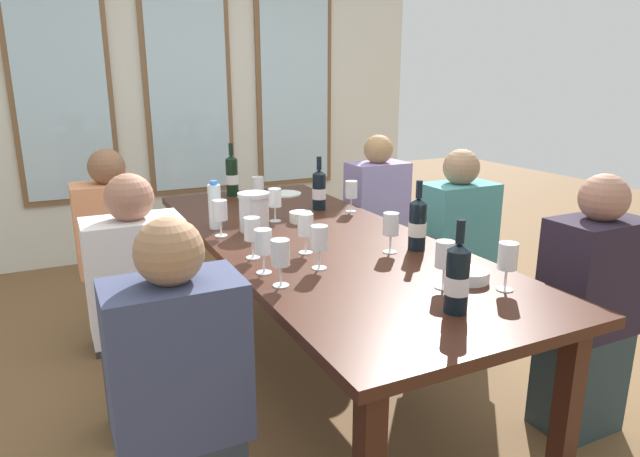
{
  "coord_description": "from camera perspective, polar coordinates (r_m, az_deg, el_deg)",
  "views": [
    {
      "loc": [
        -1.08,
        -2.24,
        1.47
      ],
      "look_at": [
        0.0,
        -0.03,
        0.79
      ],
      "focal_mm": 30.96,
      "sensor_mm": 36.0,
      "label": 1
    }
  ],
  "objects": [
    {
      "name": "dining_table",
      "position": [
        2.61,
        -0.29,
        -2.3
      ],
      "size": [
        0.97,
        2.46,
        0.74
      ],
      "color": "#391C12",
      "rests_on": "ground"
    },
    {
      "name": "water_bottle",
      "position": [
        2.77,
        -10.82,
        2.3
      ],
      "size": [
        0.06,
        0.06,
        0.24
      ],
      "color": "white",
      "rests_on": "dining_table"
    },
    {
      "name": "wine_glass_1",
      "position": [
        1.97,
        -4.12,
        -2.76
      ],
      "size": [
        0.07,
        0.07,
        0.17
      ],
      "color": "white",
      "rests_on": "dining_table"
    },
    {
      "name": "tasting_bowl_1",
      "position": [
        2.11,
        15.12,
        -4.69
      ],
      "size": [
        0.15,
        0.15,
        0.04
      ],
      "primitive_type": "cylinder",
      "color": "white",
      "rests_on": "dining_table"
    },
    {
      "name": "back_wall_with_windows",
      "position": [
        4.83,
        -13.6,
        14.77
      ],
      "size": [
        4.17,
        0.1,
        2.9
      ],
      "color": "silver",
      "rests_on": "ground"
    },
    {
      "name": "wine_glass_8",
      "position": [
        2.86,
        -4.69,
        3.03
      ],
      "size": [
        0.07,
        0.07,
        0.17
      ],
      "color": "white",
      "rests_on": "dining_table"
    },
    {
      "name": "wine_bottle_1",
      "position": [
        1.8,
        14.0,
        -4.98
      ],
      "size": [
        0.08,
        0.08,
        0.31
      ],
      "color": "black",
      "rests_on": "dining_table"
    },
    {
      "name": "seated_person_0",
      "position": [
        1.74,
        -14.15,
        -17.83
      ],
      "size": [
        0.38,
        0.24,
        1.11
      ],
      "color": "#30363F",
      "rests_on": "ground"
    },
    {
      "name": "wine_glass_3",
      "position": [
        2.63,
        -10.29,
        1.68
      ],
      "size": [
        0.07,
        0.07,
        0.17
      ],
      "color": "white",
      "rests_on": "dining_table"
    },
    {
      "name": "wine_bottle_3",
      "position": [
        3.53,
        -9.09,
        5.42
      ],
      "size": [
        0.08,
        0.08,
        0.33
      ],
      "color": "black",
      "rests_on": "dining_table"
    },
    {
      "name": "wine_glass_2",
      "position": [
        3.21,
        -6.43,
        4.4
      ],
      "size": [
        0.07,
        0.07,
        0.17
      ],
      "color": "white",
      "rests_on": "dining_table"
    },
    {
      "name": "ground_plane",
      "position": [
        2.89,
        -0.27,
        -15.13
      ],
      "size": [
        12.0,
        12.0,
        0.0
      ],
      "primitive_type": "plane",
      "color": "brown"
    },
    {
      "name": "wine_bottle_0",
      "position": [
        2.42,
        10.05,
        0.47
      ],
      "size": [
        0.08,
        0.08,
        0.31
      ],
      "color": "black",
      "rests_on": "dining_table"
    },
    {
      "name": "wine_glass_11",
      "position": [
        2.03,
        18.82,
        -2.84
      ],
      "size": [
        0.07,
        0.07,
        0.17
      ],
      "color": "white",
      "rests_on": "dining_table"
    },
    {
      "name": "wine_glass_0",
      "position": [
        2.1,
        -5.89,
        -1.59
      ],
      "size": [
        0.07,
        0.07,
        0.17
      ],
      "color": "white",
      "rests_on": "dining_table"
    },
    {
      "name": "seated_person_5",
      "position": [
        3.71,
        5.84,
        0.63
      ],
      "size": [
        0.38,
        0.24,
        1.11
      ],
      "color": "#2D2634",
      "rests_on": "ground"
    },
    {
      "name": "white_plate_0",
      "position": [
        3.55,
        -3.7,
        3.6
      ],
      "size": [
        0.22,
        0.22,
        0.01
      ],
      "primitive_type": "cylinder",
      "color": "white",
      "rests_on": "dining_table"
    },
    {
      "name": "wine_glass_4",
      "position": [
        2.33,
        -1.51,
        0.3
      ],
      "size": [
        0.07,
        0.07,
        0.17
      ],
      "color": "white",
      "rests_on": "dining_table"
    },
    {
      "name": "seated_person_4",
      "position": [
        3.2,
        -20.36,
        -2.7
      ],
      "size": [
        0.38,
        0.24,
        1.11
      ],
      "color": "#373231",
      "rests_on": "ground"
    },
    {
      "name": "metal_pitcher",
      "position": [
        2.7,
        -6.84,
        1.75
      ],
      "size": [
        0.16,
        0.16,
        0.19
      ],
      "color": "silver",
      "rests_on": "dining_table"
    },
    {
      "name": "seated_person_2",
      "position": [
        2.42,
        -18.11,
        -8.36
      ],
      "size": [
        0.38,
        0.24,
        1.11
      ],
      "color": "#243640",
      "rests_on": "ground"
    },
    {
      "name": "tasting_bowl_0",
      "position": [
        2.86,
        -2.03,
        1.2
      ],
      "size": [
        0.12,
        0.12,
        0.05
      ],
      "primitive_type": "cylinder",
      "color": "white",
      "rests_on": "dining_table"
    },
    {
      "name": "wine_glass_9",
      "position": [
        1.99,
        12.78,
        -2.86
      ],
      "size": [
        0.07,
        0.07,
        0.17
      ],
      "color": "white",
      "rests_on": "dining_table"
    },
    {
      "name": "wine_glass_10",
      "position": [
        2.36,
        7.34,
        0.36
      ],
      "size": [
        0.07,
        0.07,
        0.17
      ],
      "color": "white",
      "rests_on": "dining_table"
    },
    {
      "name": "wine_bottle_2",
      "position": [
        3.12,
        -0.1,
        4.03
      ],
      "size": [
        0.08,
        0.08,
        0.3
      ],
      "color": "black",
      "rests_on": "dining_table"
    },
    {
      "name": "seated_person_1",
      "position": [
        2.55,
        25.95,
        -7.95
      ],
      "size": [
        0.38,
        0.24,
        1.11
      ],
      "color": "#2A393C",
      "rests_on": "ground"
    },
    {
      "name": "wine_glass_7",
      "position": [
        3.07,
        3.24,
        3.88
      ],
      "size": [
        0.07,
        0.07,
        0.17
      ],
      "color": "white",
      "rests_on": "dining_table"
    },
    {
      "name": "wine_glass_6",
      "position": [
        2.14,
        -0.08,
        -1.2
      ],
      "size": [
        0.07,
        0.07,
        0.17
      ],
      "color": "white",
      "rests_on": "dining_table"
    },
    {
      "name": "seated_person_3",
      "position": [
        3.09,
        13.8,
        -2.84
      ],
      "size": [
        0.38,
        0.24,
        1.11
      ],
      "color": "#2A212F",
      "rests_on": "ground"
    },
    {
      "name": "wine_glass_5",
      "position": [
        2.28,
        -7.02,
        -0.26
      ],
      "size": [
        0.07,
        0.07,
        0.17
      ],
      "color": "white",
      "rests_on": "dining_table"
    }
  ]
}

